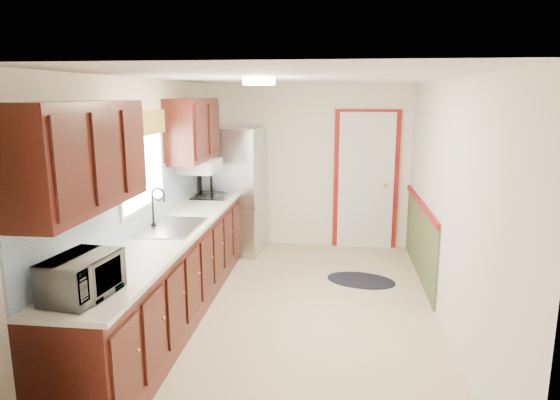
# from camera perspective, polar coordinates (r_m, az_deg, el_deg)

# --- Properties ---
(room_shell) EXTENTS (3.20, 5.20, 2.52)m
(room_shell) POSITION_cam_1_polar(r_m,az_deg,el_deg) (4.98, 1.47, -0.14)
(room_shell) COLOR beige
(room_shell) RESTS_ON ground
(kitchen_run) EXTENTS (0.63, 4.00, 2.20)m
(kitchen_run) POSITION_cam_1_polar(r_m,az_deg,el_deg) (5.06, -12.98, -4.80)
(kitchen_run) COLOR #39120D
(kitchen_run) RESTS_ON ground
(back_wall_trim) EXTENTS (1.12, 2.30, 2.08)m
(back_wall_trim) POSITION_cam_1_polar(r_m,az_deg,el_deg) (7.21, 10.99, 0.90)
(back_wall_trim) COLOR maroon
(back_wall_trim) RESTS_ON ground
(ceiling_fixture) EXTENTS (0.30, 0.30, 0.06)m
(ceiling_fixture) POSITION_cam_1_polar(r_m,az_deg,el_deg) (4.71, -2.42, 13.36)
(ceiling_fixture) COLOR #FFD88C
(ceiling_fixture) RESTS_ON room_shell
(microwave) EXTENTS (0.34, 0.54, 0.34)m
(microwave) POSITION_cam_1_polar(r_m,az_deg,el_deg) (3.52, -21.76, -7.69)
(microwave) COLOR white
(microwave) RESTS_ON kitchen_run
(refrigerator) EXTENTS (0.79, 0.77, 1.79)m
(refrigerator) POSITION_cam_1_polar(r_m,az_deg,el_deg) (7.18, -5.15, 1.09)
(refrigerator) COLOR #B7B7BC
(refrigerator) RESTS_ON ground
(rug) EXTENTS (0.95, 0.74, 0.01)m
(rug) POSITION_cam_1_polar(r_m,az_deg,el_deg) (6.29, 9.23, -9.04)
(rug) COLOR black
(rug) RESTS_ON ground
(cooktop) EXTENTS (0.46, 0.55, 0.02)m
(cooktop) POSITION_cam_1_polar(r_m,az_deg,el_deg) (6.59, -7.76, 0.51)
(cooktop) COLOR black
(cooktop) RESTS_ON kitchen_run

